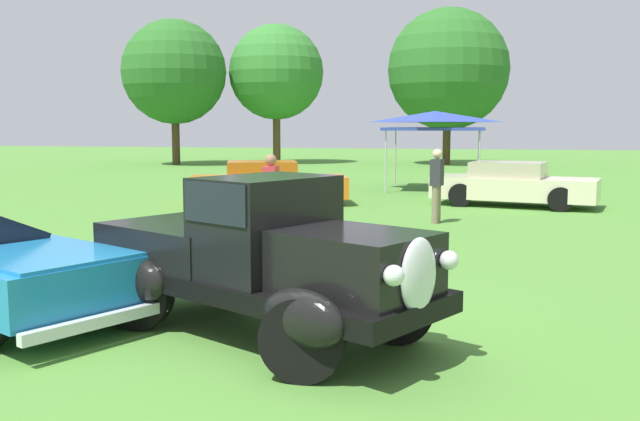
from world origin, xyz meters
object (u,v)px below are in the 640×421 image
at_px(canopy_tent_left_field, 435,119).
at_px(spectator_by_row, 437,183).
at_px(feature_pickup_truck, 261,255).
at_px(show_car_cream, 513,184).
at_px(show_car_orange, 267,183).
at_px(spectator_near_truck, 271,195).

bearing_deg(canopy_tent_left_field, spectator_by_row, -86.54).
xyz_separation_m(feature_pickup_truck, show_car_cream, (3.25, 13.03, -0.26)).
relative_size(spectator_by_row, canopy_tent_left_field, 0.51).
bearing_deg(show_car_orange, spectator_near_truck, -72.83).
distance_m(feature_pickup_truck, show_car_orange, 12.44).
distance_m(show_car_cream, canopy_tent_left_field, 5.48).
relative_size(show_car_cream, spectator_by_row, 2.75).
height_order(show_car_cream, spectator_near_truck, spectator_near_truck).
distance_m(show_car_cream, spectator_near_truck, 8.79).
bearing_deg(canopy_tent_left_field, show_car_orange, -127.42).
bearing_deg(show_car_cream, spectator_by_row, -115.99).
bearing_deg(show_car_orange, feature_pickup_truck, -73.78).
height_order(show_car_orange, canopy_tent_left_field, canopy_tent_left_field).
bearing_deg(spectator_near_truck, show_car_cream, 56.99).
bearing_deg(show_car_orange, spectator_by_row, -29.82).
xyz_separation_m(show_car_cream, canopy_tent_left_field, (-2.40, 4.57, 1.82)).
xyz_separation_m(show_car_orange, spectator_near_truck, (1.94, -6.28, 0.31)).
height_order(spectator_near_truck, spectator_by_row, same).
bearing_deg(show_car_orange, canopy_tent_left_field, 52.58).
bearing_deg(canopy_tent_left_field, feature_pickup_truck, -92.79).
xyz_separation_m(spectator_near_truck, canopy_tent_left_field, (2.39, 11.94, 1.51)).
distance_m(show_car_orange, show_car_cream, 6.82).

